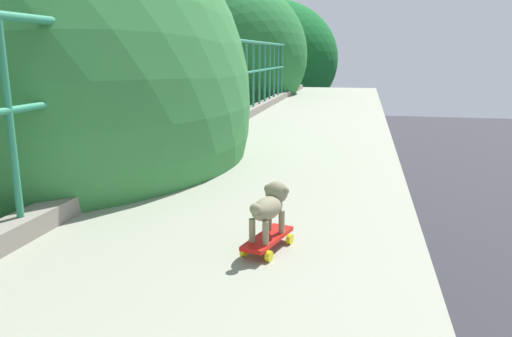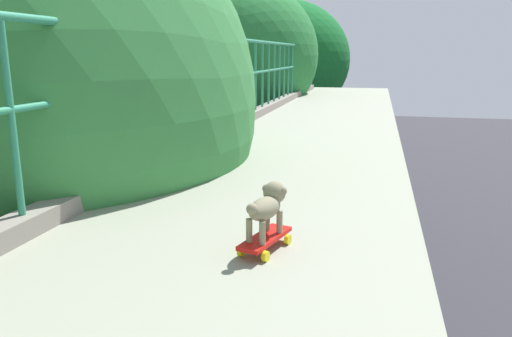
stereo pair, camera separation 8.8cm
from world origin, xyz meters
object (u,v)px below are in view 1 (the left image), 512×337
(car_silver_sixth, at_px, (30,259))
(toy_skateboard, at_px, (268,239))
(city_bus, at_px, (189,141))
(small_dog, at_px, (270,204))
(car_blue_fifth, at_px, (78,320))

(car_silver_sixth, xyz_separation_m, toy_skateboard, (9.76, -10.23, 5.42))
(city_bus, bearing_deg, car_silver_sixth, -90.09)
(city_bus, distance_m, toy_skateboard, 27.45)
(toy_skateboard, height_order, small_dog, small_dog)
(city_bus, distance_m, small_dog, 27.47)
(car_blue_fifth, distance_m, small_dog, 11.12)
(car_silver_sixth, bearing_deg, toy_skateboard, -46.37)
(car_silver_sixth, relative_size, toy_skateboard, 8.96)
(car_blue_fifth, xyz_separation_m, car_silver_sixth, (-3.54, 2.95, 0.05))
(car_blue_fifth, bearing_deg, city_bus, 101.04)
(small_dog, bearing_deg, car_blue_fifth, 130.59)
(car_blue_fifth, distance_m, car_silver_sixth, 4.61)
(car_blue_fifth, relative_size, small_dog, 10.77)
(car_silver_sixth, relative_size, small_dog, 10.64)
(car_blue_fifth, distance_m, toy_skateboard, 11.03)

